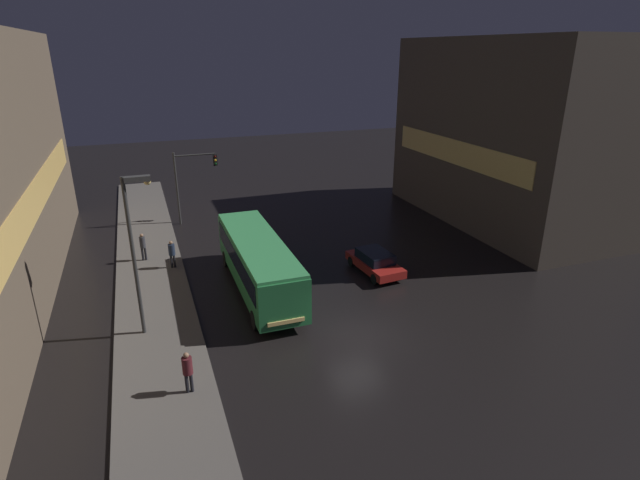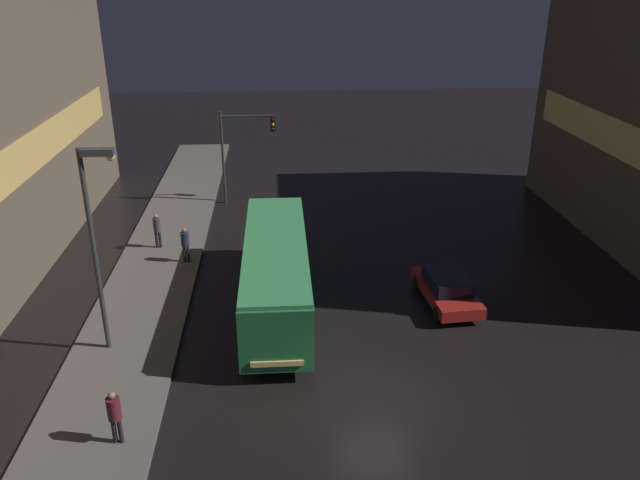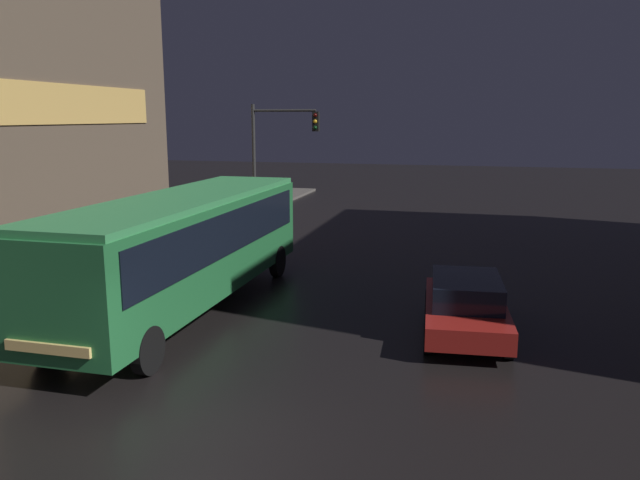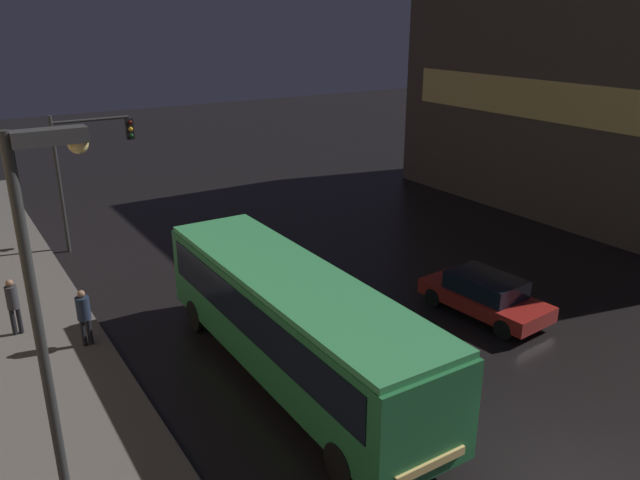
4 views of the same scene
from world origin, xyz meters
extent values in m
plane|color=black|center=(0.00, 0.00, 0.00)|extent=(120.00, 120.00, 0.00)
cube|color=#56514C|center=(-9.00, 10.00, 0.07)|extent=(4.00, 48.00, 0.15)
cube|color=#E0B25B|center=(-14.20, 10.33, 5.68)|extent=(0.24, 26.81, 1.80)
cube|color=#4C4238|center=(18.63, 12.54, 6.91)|extent=(10.00, 19.11, 13.82)
cube|color=#EAC66B|center=(13.68, 12.54, 5.71)|extent=(0.24, 16.24, 1.80)
cube|color=#236B38|center=(-3.24, 6.45, 1.74)|extent=(2.64, 10.98, 2.38)
cube|color=black|center=(-3.24, 6.45, 2.18)|extent=(2.69, 10.10, 1.10)
cube|color=#399252|center=(-3.24, 6.45, 3.01)|extent=(2.58, 10.76, 0.16)
cube|color=#F4CC72|center=(-3.27, 0.95, 0.95)|extent=(1.81, 0.11, 0.20)
cylinder|color=black|center=(-2.07, 2.36, 0.50)|extent=(0.26, 1.00, 1.00)
cylinder|color=black|center=(-4.45, 2.37, 0.50)|extent=(0.26, 1.00, 1.00)
cylinder|color=black|center=(-2.03, 10.53, 0.50)|extent=(0.26, 1.00, 1.00)
cylinder|color=black|center=(-4.41, 10.54, 0.50)|extent=(0.26, 1.00, 1.00)
cube|color=maroon|center=(4.05, 6.40, 0.55)|extent=(2.20, 4.43, 0.50)
cube|color=black|center=(4.05, 6.40, 1.09)|extent=(1.76, 2.48, 0.59)
cylinder|color=black|center=(5.01, 5.02, 0.32)|extent=(0.25, 0.65, 0.64)
cylinder|color=black|center=(3.32, 4.89, 0.32)|extent=(0.25, 0.65, 0.64)
cylinder|color=black|center=(4.78, 7.91, 0.32)|extent=(0.25, 0.65, 0.64)
cylinder|color=black|center=(3.09, 7.78, 0.32)|extent=(0.25, 0.65, 0.64)
cylinder|color=black|center=(-7.70, 11.14, 0.57)|extent=(0.14, 0.14, 0.85)
cylinder|color=black|center=(-7.52, 11.14, 0.57)|extent=(0.14, 0.14, 0.85)
cylinder|color=#1E283D|center=(-7.61, 11.14, 1.35)|extent=(0.56, 0.56, 0.70)
sphere|color=#8C664C|center=(-7.61, 11.14, 1.81)|extent=(0.22, 0.22, 0.22)
cylinder|color=black|center=(-8.16, -1.65, 0.59)|extent=(0.14, 0.14, 0.87)
cylinder|color=black|center=(-7.98, -1.65, 0.59)|extent=(0.14, 0.14, 0.87)
cylinder|color=#4C191E|center=(-8.07, -1.65, 1.39)|extent=(0.42, 0.42, 0.73)
sphere|color=#8C664C|center=(-8.07, -1.65, 1.86)|extent=(0.22, 0.22, 0.22)
cylinder|color=black|center=(-9.35, 12.99, 0.58)|extent=(0.14, 0.14, 0.87)
cylinder|color=black|center=(-9.17, 12.99, 0.58)|extent=(0.14, 0.14, 0.87)
cylinder|color=#333338|center=(-9.26, 12.99, 1.38)|extent=(0.50, 0.50, 0.72)
sphere|color=#8C664C|center=(-9.26, 12.99, 1.85)|extent=(0.22, 0.22, 0.22)
cylinder|color=#2D2D2D|center=(-6.32, 19.98, 2.85)|extent=(0.16, 0.16, 5.70)
cylinder|color=#2D2D2D|center=(-4.78, 19.98, 5.40)|extent=(3.07, 0.12, 0.12)
cube|color=black|center=(-3.24, 19.98, 4.90)|extent=(0.30, 0.24, 0.90)
sphere|color=#390706|center=(-3.24, 19.84, 5.18)|extent=(0.18, 0.18, 0.18)
sphere|color=gold|center=(-3.24, 19.84, 4.90)|extent=(0.18, 0.18, 0.18)
sphere|color=black|center=(-3.24, 19.84, 4.62)|extent=(0.18, 0.18, 0.18)
cylinder|color=#2D2D2D|center=(-9.62, 3.70, 4.00)|extent=(0.18, 0.18, 7.70)
cube|color=#383838|center=(-9.02, 3.70, 7.70)|extent=(1.10, 0.36, 0.24)
sphere|color=#F4CC72|center=(-8.62, 3.70, 7.55)|extent=(0.32, 0.32, 0.32)
camera|label=1|loc=(-8.89, -18.87, 12.96)|focal=28.00mm
camera|label=2|loc=(-3.09, -16.91, 13.15)|focal=35.00mm
camera|label=3|loc=(4.26, -8.25, 5.11)|focal=35.00mm
camera|label=4|loc=(-10.62, -6.44, 9.45)|focal=35.00mm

